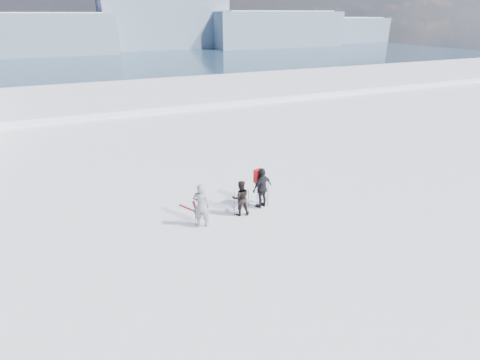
% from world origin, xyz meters
% --- Properties ---
extents(lake_basin, '(820.00, 820.00, 71.62)m').
position_xyz_m(lake_basin, '(0.00, 30.00, -6.50)').
color(lake_basin, white).
rests_on(lake_basin, ground).
extents(far_mountain_range, '(770.00, 110.00, 53.00)m').
position_xyz_m(far_mountain_range, '(29.60, 454.78, -7.19)').
color(far_mountain_range, slate).
rests_on(far_mountain_range, ground).
extents(skier_grey, '(0.80, 0.70, 1.83)m').
position_xyz_m(skier_grey, '(-3.61, 2.96, 0.92)').
color(skier_grey, gray).
rests_on(skier_grey, ground).
extents(skier_dark, '(0.86, 0.73, 1.55)m').
position_xyz_m(skier_dark, '(-1.82, 3.20, 0.78)').
color(skier_dark, black).
rests_on(skier_dark, ground).
extents(skier_pack, '(1.16, 0.77, 1.83)m').
position_xyz_m(skier_pack, '(-0.69, 3.46, 0.92)').
color(skier_pack, black).
rests_on(skier_pack, ground).
extents(backpack, '(0.44, 0.34, 0.59)m').
position_xyz_m(backpack, '(-0.77, 3.69, 2.13)').
color(backpack, red).
rests_on(backpack, skier_pack).
extents(ski_poles, '(3.47, 0.53, 1.28)m').
position_xyz_m(ski_poles, '(-2.05, 3.13, 0.59)').
color(ski_poles, black).
rests_on(ski_poles, ground).
extents(skis_loose, '(0.88, 1.69, 0.03)m').
position_xyz_m(skis_loose, '(-3.51, 4.30, 0.01)').
color(skis_loose, black).
rests_on(skis_loose, ground).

